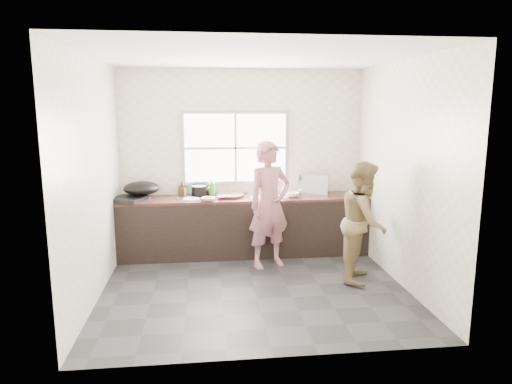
{
  "coord_description": "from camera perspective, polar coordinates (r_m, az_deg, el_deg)",
  "views": [
    {
      "loc": [
        -0.57,
        -5.2,
        2.15
      ],
      "look_at": [
        0.1,
        0.65,
        1.05
      ],
      "focal_mm": 32.0,
      "sensor_mm": 36.0,
      "label": 1
    }
  ],
  "objects": [
    {
      "name": "plate_food",
      "position": [
        6.49,
        -8.07,
        -0.89
      ],
      "size": [
        0.29,
        0.29,
        0.02
      ],
      "primitive_type": "cylinder",
      "rotation": [
        0.0,
        0.0,
        -0.25
      ],
      "color": "silver",
      "rests_on": "countertop"
    },
    {
      "name": "bottle_brown_tall",
      "position": [
        6.83,
        -9.24,
        0.34
      ],
      "size": [
        0.1,
        0.1,
        0.18
      ],
      "primitive_type": "imported",
      "rotation": [
        0.0,
        0.0,
        -0.3
      ],
      "color": "#3D280F",
      "rests_on": "countertop"
    },
    {
      "name": "faucet",
      "position": [
        6.84,
        1.28,
        1.0
      ],
      "size": [
        0.02,
        0.02,
        0.3
      ],
      "primitive_type": "cylinder",
      "color": "silver",
      "rests_on": "countertop"
    },
    {
      "name": "sink",
      "position": [
        6.68,
        1.51,
        -0.51
      ],
      "size": [
        0.55,
        0.45,
        0.02
      ],
      "primitive_type": "cube",
      "color": "silver",
      "rests_on": "countertop"
    },
    {
      "name": "bottle_green",
      "position": [
        6.76,
        -5.52,
        0.66
      ],
      "size": [
        0.11,
        0.11,
        0.26
      ],
      "primitive_type": "imported",
      "rotation": [
        0.0,
        0.0,
        -0.1
      ],
      "color": "green",
      "rests_on": "countertop"
    },
    {
      "name": "burner",
      "position": [
        6.54,
        -15.66,
        -0.91
      ],
      "size": [
        0.53,
        0.53,
        0.06
      ],
      "primitive_type": "cube",
      "rotation": [
        0.0,
        0.0,
        -0.39
      ],
      "color": "black",
      "rests_on": "countertop"
    },
    {
      "name": "woman",
      "position": [
        6.15,
        1.68,
        -2.12
      ],
      "size": [
        0.69,
        0.58,
        1.6
      ],
      "primitive_type": "imported",
      "rotation": [
        0.0,
        0.0,
        0.4
      ],
      "color": "#B26B73",
      "rests_on": "floor"
    },
    {
      "name": "wall_front",
      "position": [
        3.72,
        2.43,
        -1.82
      ],
      "size": [
        3.6,
        0.01,
        2.7
      ],
      "primitive_type": "cube",
      "color": "silver",
      "rests_on": "ground"
    },
    {
      "name": "person_side",
      "position": [
        5.82,
        13.32,
        -3.62
      ],
      "size": [
        0.82,
        0.9,
        1.5
      ],
      "primitive_type": "imported",
      "rotation": [
        0.0,
        0.0,
        1.14
      ],
      "color": "brown",
      "rests_on": "floor"
    },
    {
      "name": "glass_jar",
      "position": [
        6.84,
        -9.04,
        0.03
      ],
      "size": [
        0.08,
        0.08,
        0.11
      ],
      "primitive_type": "cylinder",
      "rotation": [
        0.0,
        0.0,
        0.15
      ],
      "color": "silver",
      "rests_on": "countertop"
    },
    {
      "name": "wall_back",
      "position": [
        6.87,
        -1.74,
        3.9
      ],
      "size": [
        3.6,
        0.01,
        2.7
      ],
      "primitive_type": "cube",
      "color": "beige",
      "rests_on": "ground"
    },
    {
      "name": "pot_lid_right",
      "position": [
        6.56,
        -8.86,
        -0.83
      ],
      "size": [
        0.31,
        0.31,
        0.01
      ],
      "primitive_type": "cylinder",
      "rotation": [
        0.0,
        0.0,
        0.18
      ],
      "color": "silver",
      "rests_on": "countertop"
    },
    {
      "name": "pot_lid_left",
      "position": [
        6.7,
        -13.92,
        -0.78
      ],
      "size": [
        0.25,
        0.25,
        0.01
      ],
      "primitive_type": "cylinder",
      "rotation": [
        0.0,
        0.0,
        -0.05
      ],
      "color": "silver",
      "rests_on": "countertop"
    },
    {
      "name": "black_pot",
      "position": [
        6.71,
        -7.12,
        0.11
      ],
      "size": [
        0.23,
        0.23,
        0.16
      ],
      "primitive_type": "cylinder",
      "rotation": [
        0.0,
        0.0,
        0.05
      ],
      "color": "black",
      "rests_on": "countertop"
    },
    {
      "name": "wall_left",
      "position": [
        5.4,
        -19.69,
        1.45
      ],
      "size": [
        0.01,
        3.2,
        2.7
      ],
      "primitive_type": "cube",
      "color": "beige",
      "rests_on": "ground"
    },
    {
      "name": "ceiling",
      "position": [
        5.26,
        -0.29,
        16.65
      ],
      "size": [
        3.6,
        3.2,
        0.01
      ],
      "primitive_type": "cube",
      "color": "silver",
      "rests_on": "wall_back"
    },
    {
      "name": "window_frame",
      "position": [
        6.83,
        -2.58,
        5.54
      ],
      "size": [
        1.6,
        0.05,
        1.1
      ],
      "primitive_type": "cube",
      "color": "#9EA0A5",
      "rests_on": "wall_back"
    },
    {
      "name": "window_glazing",
      "position": [
        6.8,
        -2.57,
        5.52
      ],
      "size": [
        1.5,
        0.01,
        1.0
      ],
      "primitive_type": "cube",
      "color": "white",
      "rests_on": "window_frame"
    },
    {
      "name": "wall_right",
      "position": [
        5.77,
        17.86,
        2.11
      ],
      "size": [
        0.01,
        3.2,
        2.7
      ],
      "primitive_type": "cube",
      "color": "beige",
      "rests_on": "ground"
    },
    {
      "name": "cabinet",
      "position": [
        6.74,
        -1.47,
        -4.38
      ],
      "size": [
        3.6,
        0.62,
        0.82
      ],
      "primitive_type": "cube",
      "color": "black",
      "rests_on": "floor"
    },
    {
      "name": "wok",
      "position": [
        6.66,
        -14.12,
        0.45
      ],
      "size": [
        0.61,
        0.61,
        0.19
      ],
      "primitive_type": "ellipsoid",
      "rotation": [
        0.0,
        0.0,
        0.24
      ],
      "color": "black",
      "rests_on": "burner"
    },
    {
      "name": "bowl_mince",
      "position": [
        6.4,
        -5.98,
        -0.88
      ],
      "size": [
        0.25,
        0.25,
        0.05
      ],
      "primitive_type": "imported",
      "rotation": [
        0.0,
        0.0,
        -0.38
      ],
      "color": "white",
      "rests_on": "countertop"
    },
    {
      "name": "countertop",
      "position": [
        6.64,
        -1.49,
        -0.79
      ],
      "size": [
        3.6,
        0.64,
        0.04
      ],
      "primitive_type": "cube",
      "color": "#381C17",
      "rests_on": "cabinet"
    },
    {
      "name": "cleaver",
      "position": [
        6.47,
        -4.06,
        -0.55
      ],
      "size": [
        0.21,
        0.15,
        0.01
      ],
      "primitive_type": "cube",
      "rotation": [
        0.0,
        0.0,
        0.36
      ],
      "color": "#AAADB0",
      "rests_on": "cutting_board"
    },
    {
      "name": "bottle_brown_short",
      "position": [
        6.82,
        -5.68,
        0.35
      ],
      "size": [
        0.17,
        0.17,
        0.17
      ],
      "primitive_type": "imported",
      "rotation": [
        0.0,
        0.0,
        -0.42
      ],
      "color": "#3F290F",
      "rests_on": "countertop"
    },
    {
      "name": "floor",
      "position": [
        5.65,
        -0.26,
        -11.82
      ],
      "size": [
        3.6,
        3.2,
        0.01
      ],
      "primitive_type": "cube",
      "color": "#28282B",
      "rests_on": "ground"
    },
    {
      "name": "bowl_crabs",
      "position": [
        6.64,
        4.46,
        -0.4
      ],
      "size": [
        0.21,
        0.21,
        0.06
      ],
      "primitive_type": "imported",
      "rotation": [
        0.0,
        0.0,
        -0.24
      ],
      "color": "silver",
      "rests_on": "countertop"
    },
    {
      "name": "dish_rack",
      "position": [
        6.82,
        7.29,
        0.96
      ],
      "size": [
        0.5,
        0.43,
        0.32
      ],
      "primitive_type": "cube",
      "rotation": [
        0.0,
        0.0,
        -0.37
      ],
      "color": "#BBBDC1",
      "rests_on": "countertop"
    },
    {
      "name": "cutting_board",
      "position": [
        6.63,
        -3.23,
        -0.48
      ],
      "size": [
        0.5,
        0.5,
        0.04
      ],
      "primitive_type": "cylinder",
      "rotation": [
        0.0,
        0.0,
        0.35
      ],
      "color": "black",
      "rests_on": "countertop"
    },
    {
      "name": "bowl_held",
      "position": [
        6.69,
        1.31,
        -0.3
      ],
      "size": [
        0.23,
        0.23,
        0.06
      ],
      "primitive_type": "imported",
      "rotation": [
        0.0,
        0.0,
        -0.42
      ],
      "color": "silver",
      "rests_on": "countertop"
    }
  ]
}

